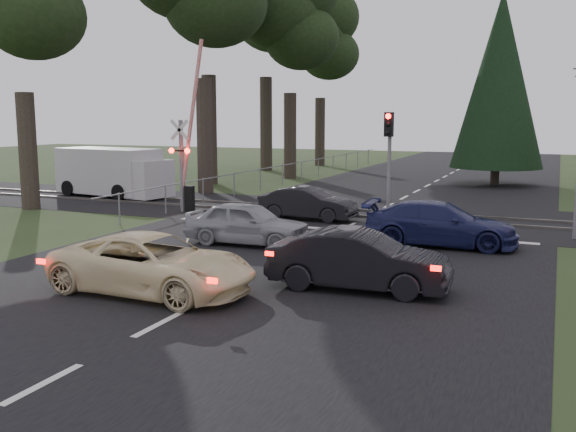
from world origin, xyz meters
The scene contains 19 objects.
ground centered at (0.00, 0.00, 0.00)m, with size 120.00×120.00×0.00m, color #2B3E1C.
road centered at (0.00, 10.00, 0.01)m, with size 14.00×100.00×0.01m, color black.
rail_corridor centered at (0.00, 12.00, 0.01)m, with size 120.00×8.00×0.01m, color black.
stop_line centered at (0.00, 8.20, 0.01)m, with size 13.00×0.35×0.00m, color silver.
rail_near centered at (0.00, 11.20, 0.05)m, with size 120.00×0.12×0.10m, color #59544C.
rail_far centered at (0.00, 12.80, 0.05)m, with size 120.00×0.12×0.10m, color #59544C.
crossing_signal centered at (-7.27, 9.79, 2.06)m, with size 1.62×0.38×6.96m.
traffic_signal_center centered at (1.00, 10.68, 2.81)m, with size 0.32×0.48×4.10m.
euc_tree_c centered at (-9.00, 25.00, 9.51)m, with size 6.00×6.00×13.20m.
euc_tree_d centered at (-13.00, 30.00, 11.91)m, with size 7.50×7.50×16.50m.
euc_tree_e centered at (-11.00, 36.00, 9.51)m, with size 6.00×6.00×13.20m.
conifer_tree centered at (3.50, 26.00, 5.99)m, with size 5.20×5.20×11.00m.
fence_left centered at (-7.80, 22.50, 0.00)m, with size 0.10×36.00×1.20m, color slate, non-canonical shape.
cream_coupe centered at (-1.38, -1.16, 0.66)m, with size 2.20×4.78×1.33m, color beige.
dark_hatchback centered at (2.80, 0.92, 0.68)m, with size 1.44×4.14×1.36m, color black.
silver_car centered at (-1.91, 4.64, 0.67)m, with size 1.57×3.91×1.33m, color #93959A.
blue_sedan centered at (3.64, 6.80, 0.67)m, with size 1.89×4.65×1.35m, color #181D4A.
dark_car_far centered at (-1.94, 9.92, 0.62)m, with size 1.31×3.77×1.24m, color black.
white_van centered at (-13.29, 12.89, 1.20)m, with size 6.33×3.05×2.38m.
Camera 1 is at (6.89, -12.91, 3.95)m, focal length 40.00 mm.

